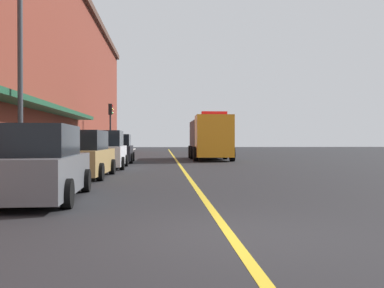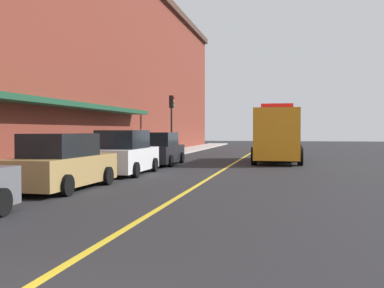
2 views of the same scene
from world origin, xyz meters
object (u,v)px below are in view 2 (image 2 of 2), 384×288
(parked_car_1, at_px, (63,163))
(traffic_light_near, at_px, (172,113))
(parked_car_2, at_px, (125,154))
(utility_truck, at_px, (278,135))
(parked_car_3, at_px, (159,150))
(parking_meter_0, at_px, (108,148))

(parked_car_1, relative_size, traffic_light_near, 1.12)
(parked_car_2, bearing_deg, parked_car_1, 177.59)
(utility_truck, xyz_separation_m, traffic_light_near, (-7.78, 4.59, 1.55))
(parked_car_2, bearing_deg, utility_truck, -34.94)
(utility_truck, bearing_deg, parked_car_1, -23.43)
(parked_car_3, bearing_deg, parked_car_2, 178.61)
(parked_car_3, xyz_separation_m, utility_truck, (6.41, 3.83, 0.76))
(parked_car_3, distance_m, parking_meter_0, 4.15)
(parking_meter_0, bearing_deg, parked_car_3, 69.71)
(parked_car_1, height_order, parking_meter_0, parked_car_1)
(parked_car_1, bearing_deg, traffic_light_near, 5.25)
(utility_truck, xyz_separation_m, parking_meter_0, (-7.84, -7.72, -0.54))
(parking_meter_0, bearing_deg, utility_truck, 44.54)
(parked_car_1, distance_m, parking_meter_0, 7.34)
(parked_car_2, distance_m, parked_car_3, 5.65)
(parked_car_1, distance_m, parked_car_2, 5.46)
(utility_truck, height_order, parking_meter_0, utility_truck)
(parked_car_3, xyz_separation_m, parking_meter_0, (-1.44, -3.89, 0.22))
(parked_car_1, relative_size, parked_car_2, 1.02)
(parked_car_2, distance_m, parking_meter_0, 2.29)
(parked_car_3, xyz_separation_m, traffic_light_near, (-1.38, 8.42, 2.31))
(parked_car_3, bearing_deg, utility_truck, -60.62)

